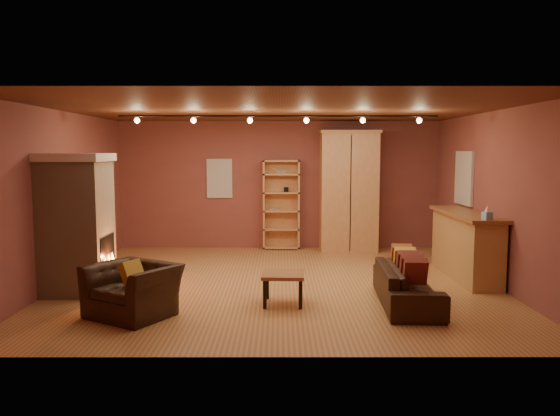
{
  "coord_description": "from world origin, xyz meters",
  "views": [
    {
      "loc": [
        0.02,
        -8.78,
        2.16
      ],
      "look_at": [
        0.03,
        0.2,
        1.21
      ],
      "focal_mm": 35.0,
      "sensor_mm": 36.0,
      "label": 1
    }
  ],
  "objects_px": {
    "bar_counter": "(465,244)",
    "bookcase": "(281,204)",
    "loveseat": "(407,278)",
    "armchair": "(133,281)",
    "armoire": "(349,191)",
    "fireplace": "(77,224)",
    "coffee_table": "(283,277)"
  },
  "relations": [
    {
      "from": "armoire",
      "to": "armchair",
      "type": "xyz_separation_m",
      "value": [
        -3.41,
        -4.71,
        -0.84
      ]
    },
    {
      "from": "loveseat",
      "to": "bar_counter",
      "type": "bearing_deg",
      "value": -36.06
    },
    {
      "from": "armoire",
      "to": "loveseat",
      "type": "height_order",
      "value": "armoire"
    },
    {
      "from": "bookcase",
      "to": "armchair",
      "type": "relative_size",
      "value": 1.57
    },
    {
      "from": "bar_counter",
      "to": "bookcase",
      "type": "bearing_deg",
      "value": 138.96
    },
    {
      "from": "armchair",
      "to": "armoire",
      "type": "bearing_deg",
      "value": 84.87
    },
    {
      "from": "bar_counter",
      "to": "loveseat",
      "type": "xyz_separation_m",
      "value": [
        -1.38,
        -1.69,
        -0.18
      ]
    },
    {
      "from": "armchair",
      "to": "fireplace",
      "type": "bearing_deg",
      "value": 164.59
    },
    {
      "from": "coffee_table",
      "to": "loveseat",
      "type": "bearing_deg",
      "value": -1.31
    },
    {
      "from": "armchair",
      "to": "bar_counter",
      "type": "bearing_deg",
      "value": 54.15
    },
    {
      "from": "loveseat",
      "to": "coffee_table",
      "type": "height_order",
      "value": "loveseat"
    },
    {
      "from": "fireplace",
      "to": "bar_counter",
      "type": "relative_size",
      "value": 0.9
    },
    {
      "from": "bookcase",
      "to": "loveseat",
      "type": "bearing_deg",
      "value": -68.37
    },
    {
      "from": "coffee_table",
      "to": "fireplace",
      "type": "bearing_deg",
      "value": 168.4
    },
    {
      "from": "bookcase",
      "to": "armchair",
      "type": "bearing_deg",
      "value": -111.7
    },
    {
      "from": "bookcase",
      "to": "loveseat",
      "type": "distance_m",
      "value": 4.8
    },
    {
      "from": "fireplace",
      "to": "loveseat",
      "type": "xyz_separation_m",
      "value": [
        4.86,
        -0.68,
        -0.68
      ]
    },
    {
      "from": "bookcase",
      "to": "coffee_table",
      "type": "relative_size",
      "value": 3.19
    },
    {
      "from": "loveseat",
      "to": "fireplace",
      "type": "bearing_deg",
      "value": 85.25
    },
    {
      "from": "fireplace",
      "to": "bookcase",
      "type": "height_order",
      "value": "fireplace"
    },
    {
      "from": "fireplace",
      "to": "bar_counter",
      "type": "height_order",
      "value": "fireplace"
    },
    {
      "from": "bookcase",
      "to": "armchair",
      "type": "height_order",
      "value": "bookcase"
    },
    {
      "from": "loveseat",
      "to": "armchair",
      "type": "relative_size",
      "value": 1.53
    },
    {
      "from": "loveseat",
      "to": "armchair",
      "type": "xyz_separation_m",
      "value": [
        -3.72,
        -0.51,
        0.07
      ]
    },
    {
      "from": "fireplace",
      "to": "coffee_table",
      "type": "bearing_deg",
      "value": -11.6
    },
    {
      "from": "fireplace",
      "to": "bar_counter",
      "type": "distance_m",
      "value": 6.34
    },
    {
      "from": "fireplace",
      "to": "loveseat",
      "type": "relative_size",
      "value": 1.11
    },
    {
      "from": "armchair",
      "to": "coffee_table",
      "type": "xyz_separation_m",
      "value": [
        1.98,
        0.55,
        -0.08
      ]
    },
    {
      "from": "loveseat",
      "to": "armchair",
      "type": "bearing_deg",
      "value": 101.01
    },
    {
      "from": "fireplace",
      "to": "loveseat",
      "type": "distance_m",
      "value": 4.95
    },
    {
      "from": "bookcase",
      "to": "fireplace",
      "type": "bearing_deg",
      "value": -129.63
    },
    {
      "from": "fireplace",
      "to": "armchair",
      "type": "bearing_deg",
      "value": -46.22
    }
  ]
}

